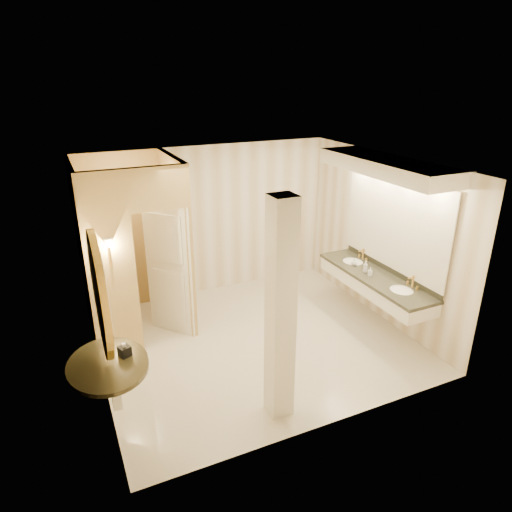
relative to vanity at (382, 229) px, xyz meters
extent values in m
plane|color=beige|center=(-1.98, 0.31, -1.63)|extent=(4.50, 4.50, 0.00)
plane|color=silver|center=(-1.98, 0.31, 1.07)|extent=(4.50, 4.50, 0.00)
cube|color=white|center=(-1.98, 2.31, -0.28)|extent=(4.50, 0.02, 2.70)
cube|color=white|center=(-1.98, -1.69, -0.28)|extent=(4.50, 0.02, 2.70)
cube|color=white|center=(-4.23, 0.31, -0.28)|extent=(0.02, 4.00, 2.70)
cube|color=white|center=(0.27, 0.31, -0.28)|extent=(0.02, 4.00, 2.70)
cube|color=#E7CE79|center=(-2.78, 1.56, -0.28)|extent=(0.10, 1.50, 2.70)
cube|color=#E7CE79|center=(-3.90, 0.81, -0.28)|extent=(0.65, 0.10, 2.70)
cube|color=#E7CE79|center=(-3.18, 0.81, 0.77)|extent=(0.80, 0.10, 0.60)
cube|color=white|center=(-3.04, 1.12, -0.58)|extent=(0.56, 0.64, 2.10)
cylinder|color=gold|center=(-3.90, 0.74, -0.08)|extent=(0.03, 0.03, 0.30)
cone|color=white|center=(-3.90, 0.74, 0.12)|extent=(0.14, 0.14, 0.14)
cube|color=white|center=(-0.03, 0.00, -0.90)|extent=(0.60, 2.22, 0.24)
cube|color=black|center=(-0.03, 0.00, -0.78)|extent=(0.64, 2.26, 0.05)
cube|color=black|center=(0.25, 0.00, -0.71)|extent=(0.03, 2.22, 0.10)
ellipsoid|color=white|center=(-0.03, -0.60, -0.80)|extent=(0.40, 0.44, 0.15)
cylinder|color=gold|center=(0.17, -0.60, -0.67)|extent=(0.03, 0.03, 0.22)
ellipsoid|color=white|center=(-0.03, 0.60, -0.80)|extent=(0.40, 0.44, 0.15)
cylinder|color=gold|center=(0.17, 0.60, -0.67)|extent=(0.03, 0.03, 0.22)
cube|color=white|center=(0.25, 0.00, 0.07)|extent=(0.03, 2.22, 1.40)
cube|color=white|center=(-0.03, 0.00, 0.96)|extent=(0.75, 2.42, 0.22)
cylinder|color=black|center=(-4.21, -0.69, -0.78)|extent=(1.10, 1.10, 0.05)
cube|color=white|center=(-4.17, -0.69, -1.08)|extent=(0.10, 0.10, 0.60)
cylinder|color=gold|center=(-4.19, -0.69, 0.07)|extent=(0.07, 1.10, 1.10)
cylinder|color=white|center=(-4.15, -0.69, 0.07)|extent=(0.02, 0.88, 0.88)
cube|color=white|center=(-2.37, -1.23, -0.28)|extent=(0.27, 0.27, 2.70)
cube|color=black|center=(-4.01, -0.62, -0.69)|extent=(0.15, 0.15, 0.12)
imported|color=white|center=(-3.92, 1.88, -1.29)|extent=(0.54, 0.73, 0.67)
imported|color=beige|center=(-0.13, 0.01, -0.69)|extent=(0.08, 0.08, 0.13)
imported|color=silver|center=(-0.12, 0.45, -0.69)|extent=(0.11, 0.11, 0.12)
imported|color=#C6B28C|center=(-0.12, 0.15, -0.66)|extent=(0.08, 0.08, 0.19)
camera|label=1|loc=(-4.47, -5.18, 2.21)|focal=32.00mm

